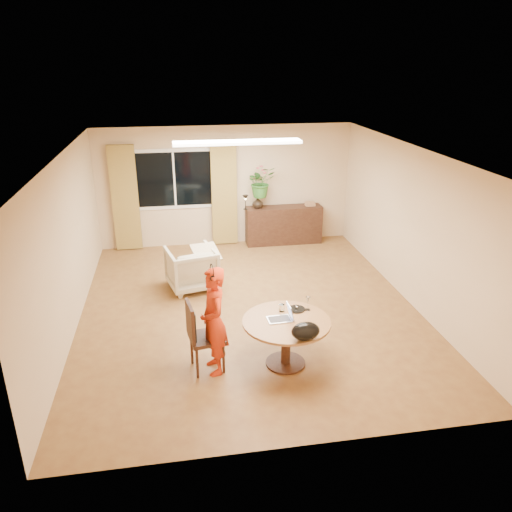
{
  "coord_description": "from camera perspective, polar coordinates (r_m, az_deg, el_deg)",
  "views": [
    {
      "loc": [
        -1.13,
        -7.36,
        3.93
      ],
      "look_at": [
        0.08,
        -0.2,
        1.02
      ],
      "focal_mm": 35.0,
      "sensor_mm": 36.0,
      "label": 1
    }
  ],
  "objects": [
    {
      "name": "floor",
      "position": [
        8.42,
        -0.8,
        -5.97
      ],
      "size": [
        6.5,
        6.5,
        0.0
      ],
      "primitive_type": "plane",
      "color": "brown",
      "rests_on": "ground"
    },
    {
      "name": "ceiling_panel",
      "position": [
        8.74,
        -2.13,
        12.86
      ],
      "size": [
        2.2,
        0.35,
        0.05
      ],
      "primitive_type": "cube",
      "color": "white",
      "rests_on": "ceiling"
    },
    {
      "name": "handbag",
      "position": [
        6.22,
        5.68,
        -8.55
      ],
      "size": [
        0.39,
        0.26,
        0.24
      ],
      "primitive_type": null,
      "rotation": [
        0.0,
        0.0,
        0.14
      ],
      "color": "black",
      "rests_on": "dining_table"
    },
    {
      "name": "armchair",
      "position": [
        9.06,
        -7.39,
        -1.39
      ],
      "size": [
        0.99,
        1.01,
        0.77
      ],
      "primitive_type": "imported",
      "rotation": [
        0.0,
        0.0,
        3.37
      ],
      "color": "beige",
      "rests_on": "floor"
    },
    {
      "name": "window",
      "position": [
        10.87,
        -9.32,
        8.65
      ],
      "size": [
        1.7,
        0.03,
        1.3
      ],
      "color": "white",
      "rests_on": "wall_back"
    },
    {
      "name": "wall_left",
      "position": [
        7.98,
        -20.75,
        1.15
      ],
      "size": [
        0.0,
        6.5,
        6.5
      ],
      "primitive_type": "plane",
      "rotation": [
        1.57,
        0.0,
        1.57
      ],
      "color": "tan",
      "rests_on": "floor"
    },
    {
      "name": "wall_right",
      "position": [
        8.73,
        17.33,
        3.3
      ],
      "size": [
        0.0,
        6.5,
        6.5
      ],
      "primitive_type": "plane",
      "rotation": [
        1.57,
        0.0,
        -1.57
      ],
      "color": "tan",
      "rests_on": "floor"
    },
    {
      "name": "ceiling",
      "position": [
        7.57,
        -0.9,
        11.73
      ],
      "size": [
        6.5,
        6.5,
        0.0
      ],
      "primitive_type": "plane",
      "rotation": [
        3.14,
        0.0,
        0.0
      ],
      "color": "white",
      "rests_on": "wall_back"
    },
    {
      "name": "curtain_right",
      "position": [
        10.93,
        -3.66,
        7.05
      ],
      "size": [
        0.55,
        0.08,
        2.25
      ],
      "primitive_type": "cube",
      "color": "olive",
      "rests_on": "wall_back"
    },
    {
      "name": "child",
      "position": [
        6.53,
        -4.85,
        -7.44
      ],
      "size": [
        0.59,
        0.44,
        1.48
      ],
      "primitive_type": "imported",
      "rotation": [
        0.0,
        0.0,
        -1.41
      ],
      "color": "red",
      "rests_on": "floor"
    },
    {
      "name": "laptop",
      "position": [
        6.64,
        2.68,
        -6.46
      ],
      "size": [
        0.34,
        0.24,
        0.22
      ],
      "primitive_type": null,
      "rotation": [
        0.0,
        0.0,
        0.05
      ],
      "color": "#B7B7BC",
      "rests_on": "dining_table"
    },
    {
      "name": "wall_back",
      "position": [
        10.99,
        -3.47,
        7.97
      ],
      "size": [
        5.5,
        0.0,
        5.5
      ],
      "primitive_type": "plane",
      "rotation": [
        1.57,
        0.0,
        0.0
      ],
      "color": "tan",
      "rests_on": "floor"
    },
    {
      "name": "dining_chair",
      "position": [
        6.7,
        -5.66,
        -9.07
      ],
      "size": [
        0.54,
        0.5,
        1.0
      ],
      "primitive_type": null,
      "rotation": [
        0.0,
        0.0,
        0.15
      ],
      "color": "black",
      "rests_on": "floor"
    },
    {
      "name": "wine_glass",
      "position": [
        6.92,
        5.95,
        -5.39
      ],
      "size": [
        0.08,
        0.08,
        0.21
      ],
      "primitive_type": null,
      "rotation": [
        0.0,
        0.0,
        0.11
      ],
      "color": "white",
      "rests_on": "dining_table"
    },
    {
      "name": "desk_lamp",
      "position": [
        10.83,
        -1.21,
        6.2
      ],
      "size": [
        0.17,
        0.17,
        0.33
      ],
      "primitive_type": null,
      "rotation": [
        0.0,
        0.0,
        -0.34
      ],
      "color": "black",
      "rests_on": "sideboard"
    },
    {
      "name": "vase",
      "position": [
        10.93,
        0.19,
        6.13
      ],
      "size": [
        0.27,
        0.27,
        0.25
      ],
      "primitive_type": "imported",
      "rotation": [
        0.0,
        0.0,
        -0.16
      ],
      "color": "black",
      "rests_on": "sideboard"
    },
    {
      "name": "pot_lid",
      "position": [
        6.95,
        4.67,
        -6.01
      ],
      "size": [
        0.29,
        0.29,
        0.04
      ],
      "primitive_type": null,
      "rotation": [
        0.0,
        0.0,
        0.28
      ],
      "color": "white",
      "rests_on": "dining_table"
    },
    {
      "name": "curtain_left",
      "position": [
        10.93,
        -14.74,
        6.36
      ],
      "size": [
        0.55,
        0.08,
        2.25
      ],
      "primitive_type": "cube",
      "color": "olive",
      "rests_on": "wall_back"
    },
    {
      "name": "book_stack",
      "position": [
        11.21,
        6.2,
        5.97
      ],
      "size": [
        0.25,
        0.21,
        0.09
      ],
      "primitive_type": null,
      "rotation": [
        0.0,
        0.0,
        0.23
      ],
      "color": "#906849",
      "rests_on": "sideboard"
    },
    {
      "name": "dining_table",
      "position": [
        6.75,
        3.48,
        -8.44
      ],
      "size": [
        1.18,
        1.18,
        0.67
      ],
      "color": "brown",
      "rests_on": "floor"
    },
    {
      "name": "tumbler",
      "position": [
        6.88,
        2.98,
        -5.94
      ],
      "size": [
        0.09,
        0.09,
        0.1
      ],
      "primitive_type": null,
      "rotation": [
        0.0,
        0.0,
        -0.29
      ],
      "color": "white",
      "rests_on": "dining_table"
    },
    {
      "name": "throw",
      "position": [
        8.86,
        -5.78,
        0.92
      ],
      "size": [
        0.56,
        0.63,
        0.03
      ],
      "primitive_type": null,
      "rotation": [
        0.0,
        0.0,
        0.22
      ],
      "color": "beige",
      "rests_on": "armchair"
    },
    {
      "name": "sideboard",
      "position": [
        11.21,
        3.18,
        3.57
      ],
      "size": [
        1.69,
        0.41,
        0.84
      ],
      "primitive_type": "cube",
      "color": "black",
      "rests_on": "floor"
    },
    {
      "name": "bouquet",
      "position": [
        10.83,
        0.55,
        8.46
      ],
      "size": [
        0.73,
        0.68,
        0.66
      ],
      "primitive_type": "imported",
      "rotation": [
        0.0,
        0.0,
        0.33
      ],
      "color": "#316225",
      "rests_on": "vase"
    }
  ]
}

